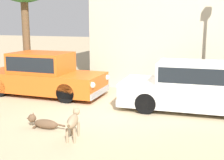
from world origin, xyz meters
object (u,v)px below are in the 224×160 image
at_px(parked_sedan_nearest, 43,74).
at_px(stray_dog_spotted, 43,123).
at_px(stray_dog_tan, 73,121).
at_px(parked_sedan_second, 192,87).

xyz_separation_m(parked_sedan_nearest, stray_dog_spotted, (1.98, -3.09, -0.61)).
bearing_deg(stray_dog_tan, parked_sedan_second, -49.51).
height_order(parked_sedan_nearest, stray_dog_tan, parked_sedan_nearest).
xyz_separation_m(parked_sedan_second, stray_dog_spotted, (-3.33, -2.93, -0.58)).
relative_size(parked_sedan_second, stray_dog_spotted, 4.08).
distance_m(parked_sedan_nearest, parked_sedan_second, 5.30).
bearing_deg(parked_sedan_second, stray_dog_tan, -128.88).
bearing_deg(parked_sedan_nearest, stray_dog_spotted, -58.36).
bearing_deg(parked_sedan_second, parked_sedan_nearest, 174.63).
distance_m(stray_dog_spotted, stray_dog_tan, 1.11).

